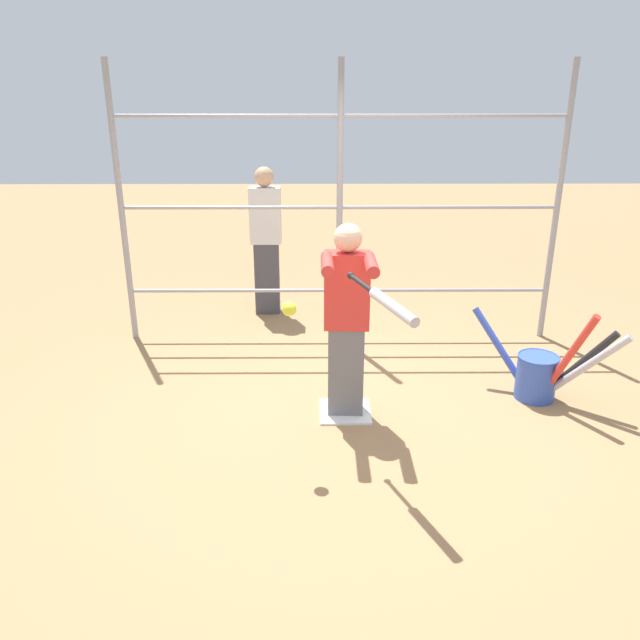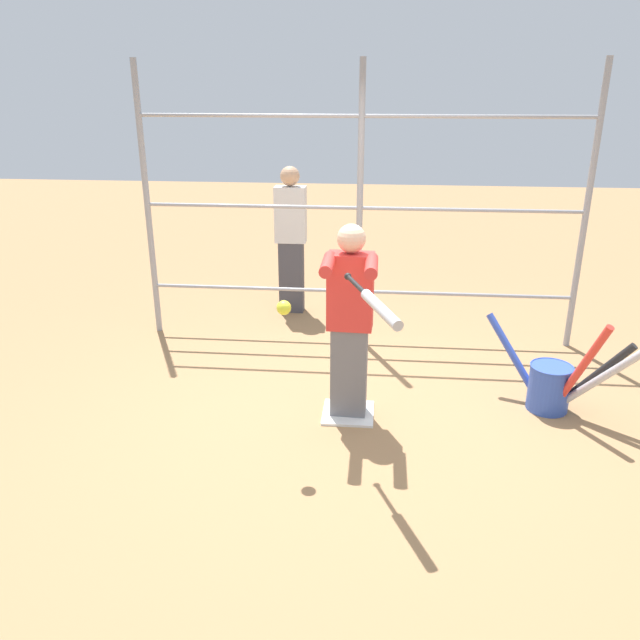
% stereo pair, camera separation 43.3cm
% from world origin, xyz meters
% --- Properties ---
extents(ground_plane, '(24.00, 24.00, 0.00)m').
position_xyz_m(ground_plane, '(0.00, 0.00, 0.00)').
color(ground_plane, '#9E754C').
extents(home_plate, '(0.40, 0.40, 0.02)m').
position_xyz_m(home_plate, '(0.00, 0.00, 0.01)').
color(home_plate, white).
rests_on(home_plate, ground).
extents(fence_backstop, '(4.24, 0.06, 2.67)m').
position_xyz_m(fence_backstop, '(0.00, -1.60, 1.34)').
color(fence_backstop, '#939399').
rests_on(fence_backstop, ground).
extents(batter, '(0.39, 0.52, 1.52)m').
position_xyz_m(batter, '(0.00, 0.02, 0.82)').
color(batter, slate).
rests_on(batter, ground).
extents(baseball_bat_swinging, '(0.37, 0.79, 0.10)m').
position_xyz_m(baseball_bat_swinging, '(-0.19, 0.87, 1.23)').
color(baseball_bat_swinging, black).
extents(softball_in_flight, '(0.10, 0.10, 0.10)m').
position_xyz_m(softball_in_flight, '(0.40, 0.58, 1.09)').
color(softball_in_flight, yellow).
extents(bat_bucket, '(1.04, 0.83, 0.87)m').
position_xyz_m(bat_bucket, '(-1.61, -0.22, 0.24)').
color(bat_bucket, '#3351B2').
rests_on(bat_bucket, ground).
extents(bystander_behind_fence, '(0.34, 0.21, 1.63)m').
position_xyz_m(bystander_behind_fence, '(0.78, -2.34, 0.85)').
color(bystander_behind_fence, '#3F3F47').
rests_on(bystander_behind_fence, ground).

